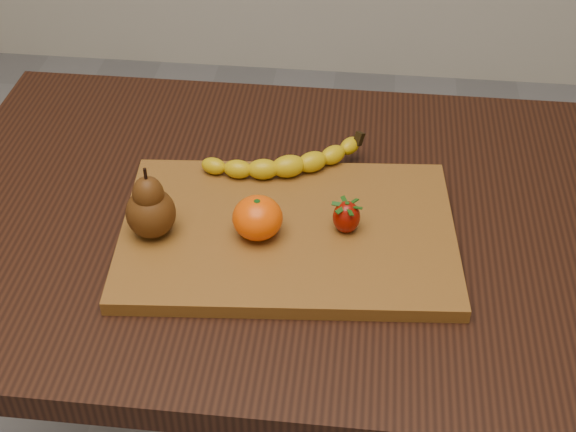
# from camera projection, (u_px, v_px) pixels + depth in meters

# --- Properties ---
(table) EXTENTS (1.00, 0.70, 0.76)m
(table) POSITION_uv_depth(u_px,v_px,m) (277.00, 263.00, 1.20)
(table) COLOR black
(table) RESTS_ON ground
(cutting_board) EXTENTS (0.47, 0.34, 0.02)m
(cutting_board) POSITION_uv_depth(u_px,v_px,m) (288.00, 233.00, 1.09)
(cutting_board) COLOR brown
(cutting_board) RESTS_ON table
(banana) EXTENTS (0.21, 0.12, 0.03)m
(banana) POSITION_uv_depth(u_px,v_px,m) (288.00, 166.00, 1.16)
(banana) COLOR #D1AF09
(banana) RESTS_ON cutting_board
(pear) EXTENTS (0.07, 0.07, 0.10)m
(pear) POSITION_uv_depth(u_px,v_px,m) (149.00, 202.00, 1.04)
(pear) COLOR #4D290C
(pear) RESTS_ON cutting_board
(mandarin) EXTENTS (0.08, 0.08, 0.06)m
(mandarin) POSITION_uv_depth(u_px,v_px,m) (258.00, 218.00, 1.05)
(mandarin) COLOR #F54E02
(mandarin) RESTS_ON cutting_board
(strawberry) EXTENTS (0.04, 0.04, 0.05)m
(strawberry) POSITION_uv_depth(u_px,v_px,m) (346.00, 216.00, 1.06)
(strawberry) COLOR #870D03
(strawberry) RESTS_ON cutting_board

